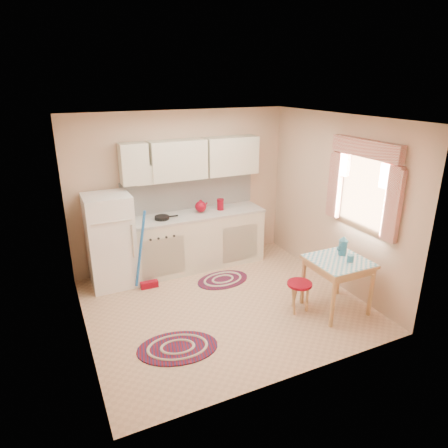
{
  "coord_description": "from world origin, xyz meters",
  "views": [
    {
      "loc": [
        -2.04,
        -4.35,
        2.93
      ],
      "look_at": [
        0.12,
        0.25,
        1.08
      ],
      "focal_mm": 32.0,
      "sensor_mm": 36.0,
      "label": 1
    }
  ],
  "objects_px": {
    "base_cabinets": "(195,241)",
    "table": "(336,285)",
    "fridge": "(110,241)",
    "stool": "(299,297)"
  },
  "relations": [
    {
      "from": "base_cabinets",
      "to": "table",
      "type": "xyz_separation_m",
      "value": [
        1.22,
        -2.03,
        -0.08
      ]
    },
    {
      "from": "stool",
      "to": "table",
      "type": "bearing_deg",
      "value": -19.31
    },
    {
      "from": "table",
      "to": "stool",
      "type": "xyz_separation_m",
      "value": [
        -0.47,
        0.17,
        -0.15
      ]
    },
    {
      "from": "table",
      "to": "base_cabinets",
      "type": "bearing_deg",
      "value": 120.9
    },
    {
      "from": "base_cabinets",
      "to": "stool",
      "type": "relative_size",
      "value": 5.36
    },
    {
      "from": "fridge",
      "to": "base_cabinets",
      "type": "height_order",
      "value": "fridge"
    },
    {
      "from": "fridge",
      "to": "table",
      "type": "bearing_deg",
      "value": -37.78
    },
    {
      "from": "fridge",
      "to": "base_cabinets",
      "type": "xyz_separation_m",
      "value": [
        1.34,
        0.05,
        -0.26
      ]
    },
    {
      "from": "stool",
      "to": "fridge",
      "type": "bearing_deg",
      "value": 138.93
    },
    {
      "from": "base_cabinets",
      "to": "table",
      "type": "relative_size",
      "value": 3.12
    }
  ]
}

